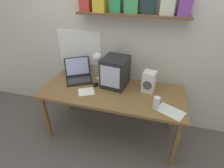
% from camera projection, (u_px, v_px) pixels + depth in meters
% --- Properties ---
extents(ground_plane, '(12.00, 12.00, 0.00)m').
position_uv_depth(ground_plane, '(112.00, 132.00, 2.53)').
color(ground_plane, '#625752').
extents(back_wall, '(5.60, 0.24, 2.60)m').
position_uv_depth(back_wall, '(122.00, 32.00, 2.22)').
color(back_wall, beige).
rests_on(back_wall, ground_plane).
extents(corner_desk, '(1.75, 0.73, 0.71)m').
position_uv_depth(corner_desk, '(112.00, 95.00, 2.19)').
color(corner_desk, brown).
rests_on(corner_desk, ground_plane).
extents(crt_monitor, '(0.34, 0.36, 0.37)m').
position_uv_depth(crt_monitor, '(115.00, 72.00, 2.19)').
color(crt_monitor, '#232326').
rests_on(crt_monitor, corner_desk).
extents(laptop, '(0.47, 0.47, 0.26)m').
position_uv_depth(laptop, '(78.00, 74.00, 2.40)').
color(laptop, black).
rests_on(laptop, corner_desk).
extents(desk_lamp, '(0.12, 0.18, 0.40)m').
position_uv_depth(desk_lamp, '(98.00, 60.00, 2.22)').
color(desk_lamp, silver).
rests_on(desk_lamp, corner_desk).
extents(juice_glass, '(0.07, 0.07, 0.14)m').
position_uv_depth(juice_glass, '(156.00, 103.00, 1.84)').
color(juice_glass, white).
rests_on(juice_glass, corner_desk).
extents(space_heater, '(0.17, 0.16, 0.27)m').
position_uv_depth(space_heater, '(149.00, 82.00, 2.09)').
color(space_heater, white).
rests_on(space_heater, corner_desk).
extents(computer_mouse, '(0.06, 0.11, 0.03)m').
position_uv_depth(computer_mouse, '(96.00, 84.00, 2.26)').
color(computer_mouse, black).
rests_on(computer_mouse, corner_desk).
extents(loose_paper_near_laptop, '(0.32, 0.28, 0.00)m').
position_uv_depth(loose_paper_near_laptop, '(170.00, 111.00, 1.83)').
color(loose_paper_near_laptop, white).
rests_on(loose_paper_near_laptop, corner_desk).
extents(loose_paper_near_monitor, '(0.25, 0.24, 0.00)m').
position_uv_depth(loose_paper_near_monitor, '(86.00, 92.00, 2.15)').
color(loose_paper_near_monitor, white).
rests_on(loose_paper_near_monitor, corner_desk).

